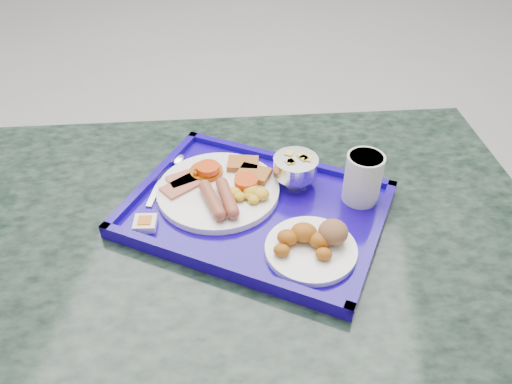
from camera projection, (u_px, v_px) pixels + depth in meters
floor at (226, 177)px, 2.27m from camera, size 6.00×6.00×0.00m
table at (241, 288)px, 1.07m from camera, size 1.31×1.01×0.74m
tray at (256, 210)px, 0.97m from camera, size 0.55×0.47×0.03m
main_plate at (221, 188)px, 0.99m from camera, size 0.24×0.24×0.04m
bread_plate at (313, 243)px, 0.87m from camera, size 0.16×0.16×0.05m
fruit_bowl at (296, 167)px, 1.00m from camera, size 0.09×0.09×0.06m
juice_cup at (363, 177)px, 0.95m from camera, size 0.07×0.07×0.10m
spoon at (174, 165)px, 1.07m from camera, size 0.05×0.17×0.01m
knife at (161, 180)px, 1.03m from camera, size 0.01×0.17×0.00m
jam_packet at (145, 223)px, 0.92m from camera, size 0.05×0.05×0.02m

